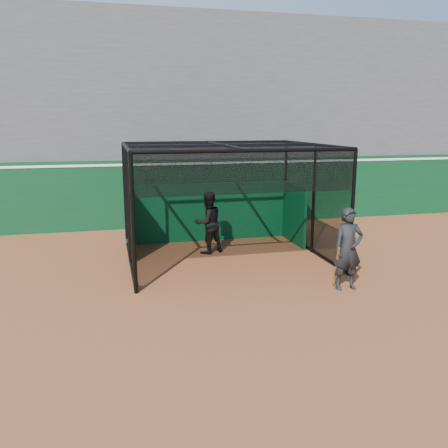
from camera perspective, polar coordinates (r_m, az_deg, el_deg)
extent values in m
plane|color=brown|center=(10.05, 0.03, -10.33)|extent=(120.00, 120.00, 0.00)
cube|color=#0A381B|center=(17.85, -6.53, 3.73)|extent=(50.00, 0.45, 2.50)
cube|color=white|center=(17.72, -6.62, 7.25)|extent=(50.00, 0.50, 0.08)
cube|color=#4C4C4F|center=(21.50, -8.07, 12.14)|extent=(50.00, 7.85, 7.75)
cube|color=#4C4C4F|center=(25.32, -9.26, 22.28)|extent=(50.00, 0.30, 1.20)
cube|color=#064522|center=(15.58, -1.78, 1.46)|extent=(5.26, 0.10, 1.90)
cylinder|color=black|center=(11.33, -10.61, -7.30)|extent=(0.08, 0.22, 0.22)
cylinder|color=black|center=(12.75, 14.37, -5.26)|extent=(0.08, 0.22, 0.22)
cylinder|color=black|center=(15.37, -11.55, -2.15)|extent=(0.08, 0.22, 0.22)
cylinder|color=black|center=(16.44, 7.50, -1.06)|extent=(0.08, 0.22, 0.22)
imported|color=black|center=(14.06, -1.94, 0.18)|extent=(1.10, 0.99, 1.85)
imported|color=black|center=(11.36, 14.71, -2.91)|extent=(0.71, 0.47, 1.94)
cylinder|color=#593819|center=(11.40, 13.37, -4.97)|extent=(0.16, 0.38, 1.00)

